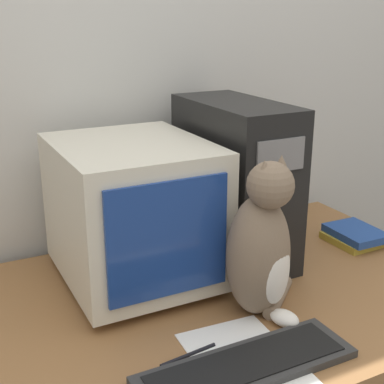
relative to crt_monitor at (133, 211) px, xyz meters
The scene contains 8 objects.
wall_back 0.45m from the crt_monitor, 73.96° to the left, with size 7.00×0.05×2.50m.
crt_monitor is the anchor object (origin of this frame).
computer_tower 0.33m from the crt_monitor, ahead, with size 0.21×0.44×0.47m.
keyboard 0.52m from the crt_monitor, 83.14° to the right, with size 0.48×0.15×0.02m.
cat 0.37m from the crt_monitor, 55.52° to the right, with size 0.26×0.22×0.40m.
book_stack 0.76m from the crt_monitor, ahead, with size 0.16×0.18×0.05m.
pen 0.44m from the crt_monitor, 94.38° to the right, with size 0.14×0.02×0.01m.
paper_sheet 0.50m from the crt_monitor, 80.81° to the right, with size 0.23×0.31×0.00m.
Camera 1 is at (-0.57, -0.65, 1.49)m, focal length 50.00 mm.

